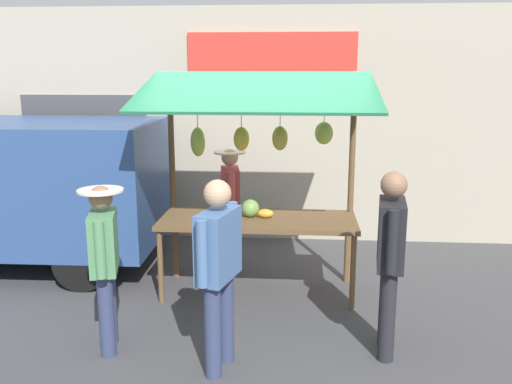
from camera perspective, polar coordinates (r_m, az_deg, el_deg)
ground_plane at (r=6.50m, az=0.21°, el=-10.24°), size 40.00×40.00×0.00m
street_backdrop at (r=8.22m, az=1.01°, el=6.85°), size 9.00×0.30×3.40m
market_stall at (r=6.10m, az=0.22°, el=3.38°), size 2.50×1.46×2.50m
vendor_with_sunhat at (r=6.96m, az=-2.67°, el=-0.81°), size 0.40×0.67×1.56m
shopper_in_striped_shirt at (r=4.59m, az=-3.90°, el=-7.27°), size 0.34×0.68×1.66m
shopper_in_grey_tee at (r=4.98m, az=13.72°, el=-5.90°), size 0.28×0.71×1.67m
shopper_with_ponytail at (r=5.11m, az=-15.41°, el=-6.43°), size 0.40×0.65×1.54m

